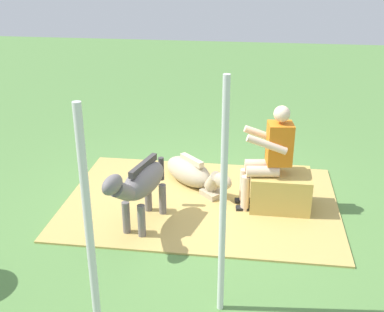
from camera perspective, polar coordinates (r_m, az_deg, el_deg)
name	(u,v)px	position (r m, az deg, el deg)	size (l,w,h in m)	color
ground_plane	(200,204)	(6.39, 0.93, -5.64)	(24.00, 24.00, 0.00)	#568442
hay_patch	(201,202)	(6.42, 1.08, -5.37)	(3.53, 2.43, 0.02)	tan
hay_bale	(280,191)	(6.28, 10.29, -4.04)	(0.75, 0.56, 0.49)	tan
person_seated	(269,153)	(6.05, 9.09, 0.32)	(0.69, 0.47, 1.37)	beige
pony_standing	(140,184)	(5.64, -6.09, -3.30)	(0.55, 1.32, 0.95)	slate
pony_lying	(193,173)	(6.78, 0.09, -2.04)	(1.14, 1.14, 0.42)	tan
tent_pole_left	(223,203)	(4.11, 3.67, -5.57)	(0.06, 0.06, 2.21)	silver
tent_pole_mid	(91,252)	(3.57, -11.77, -10.98)	(0.06, 0.06, 2.21)	silver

